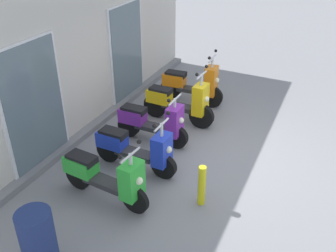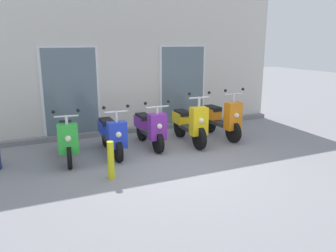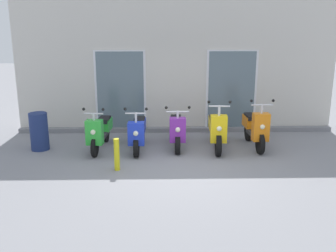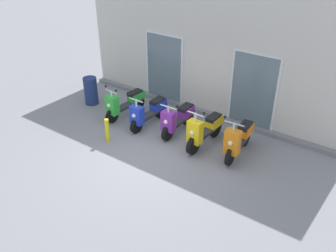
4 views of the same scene
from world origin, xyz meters
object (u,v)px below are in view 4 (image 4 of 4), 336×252
at_px(scooter_purple, 178,119).
at_px(trash_bin, 91,91).
at_px(scooter_orange, 239,139).
at_px(scooter_green, 125,102).
at_px(scooter_blue, 148,112).
at_px(curb_bollard, 107,130).
at_px(scooter_yellow, 205,130).

height_order(scooter_purple, trash_bin, scooter_purple).
xyz_separation_m(scooter_orange, trash_bin, (-5.33, -0.04, -0.05)).
height_order(scooter_green, trash_bin, scooter_green).
relative_size(scooter_blue, curb_bollard, 2.28).
bearing_deg(scooter_blue, scooter_purple, 8.37).
height_order(curb_bollard, trash_bin, trash_bin).
bearing_deg(scooter_green, curb_bollard, -68.65).
relative_size(scooter_green, trash_bin, 1.75).
bearing_deg(scooter_purple, scooter_orange, -2.05).
xyz_separation_m(scooter_green, scooter_yellow, (2.86, -0.02, 0.01)).
height_order(scooter_yellow, trash_bin, scooter_yellow).
relative_size(scooter_purple, scooter_yellow, 0.92).
distance_m(scooter_blue, trash_bin, 2.43).
bearing_deg(trash_bin, scooter_purple, 1.82).
xyz_separation_m(scooter_green, curb_bollard, (0.55, -1.40, -0.12)).
distance_m(scooter_green, trash_bin, 1.49).
bearing_deg(scooter_purple, scooter_yellow, -8.66).
bearing_deg(scooter_orange, scooter_yellow, -175.39).
distance_m(scooter_orange, curb_bollard, 3.60).
bearing_deg(scooter_green, scooter_blue, -1.05).
height_order(scooter_blue, scooter_yellow, scooter_yellow).
xyz_separation_m(scooter_blue, scooter_purple, (0.96, 0.14, 0.01)).
xyz_separation_m(scooter_green, trash_bin, (-1.49, 0.02, -0.01)).
bearing_deg(scooter_green, trash_bin, 179.37).
bearing_deg(scooter_orange, scooter_purple, 177.95).
distance_m(scooter_green, scooter_orange, 3.84).
bearing_deg(scooter_orange, curb_bollard, -156.17).
distance_m(scooter_green, scooter_purple, 1.89).
relative_size(scooter_yellow, curb_bollard, 2.36).
bearing_deg(scooter_purple, curb_bollard, -131.38).
bearing_deg(trash_bin, scooter_blue, -0.79).
distance_m(scooter_blue, scooter_purple, 0.97).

